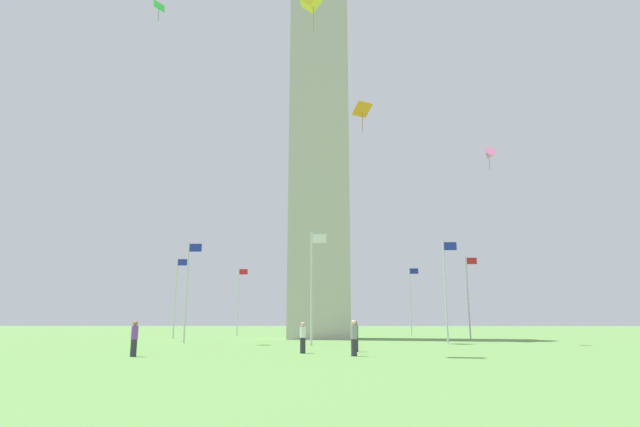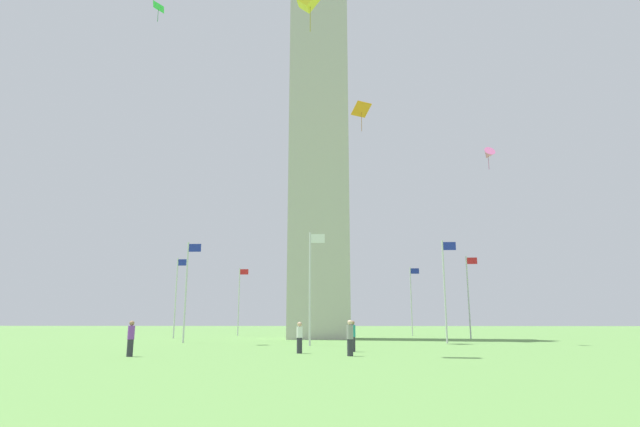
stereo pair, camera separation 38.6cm
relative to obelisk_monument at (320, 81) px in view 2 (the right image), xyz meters
The scene contains 17 objects.
ground_plane 26.89m from the obelisk_monument, ahead, with size 260.00×260.00×0.00m, color #609347.
obelisk_monument is the anchor object (origin of this frame).
flagpole_n 26.78m from the obelisk_monument, ahead, with size 1.12×0.14×7.90m.
flagpole_ne 26.77m from the obelisk_monument, 44.83° to the left, with size 1.12×0.14×7.90m.
flagpole_e 26.75m from the obelisk_monument, 89.76° to the left, with size 1.12×0.14×7.90m.
flagpole_se 26.73m from the obelisk_monument, 134.83° to the left, with size 1.12×0.14×7.90m.
flagpole_s 26.72m from the obelisk_monument, behind, with size 1.12×0.14×7.90m.
flagpole_sw 26.73m from the obelisk_monument, 134.83° to the right, with size 1.12×0.14×7.90m.
flagpole_w 26.75m from the obelisk_monument, 89.76° to the right, with size 1.12×0.14×7.90m.
flagpole_nw 26.77m from the obelisk_monument, 44.83° to the right, with size 1.12×0.14×7.90m.
person_teal_shirt 33.65m from the obelisk_monument, 82.28° to the right, with size 0.32×0.32×1.69m.
person_purple_shirt 37.35m from the obelisk_monument, 107.03° to the right, with size 0.32×0.32×1.68m.
person_gray_shirt 36.00m from the obelisk_monument, 83.80° to the right, with size 0.32×0.32×1.71m.
person_white_shirt 34.58m from the obelisk_monument, 89.91° to the right, with size 0.32×0.32×1.61m.
kite_green_diamond 17.75m from the obelisk_monument, 140.57° to the right, with size 1.23×1.29×1.70m.
kite_pink_delta 21.92m from the obelisk_monument, 40.19° to the right, with size 1.06×1.26×1.80m.
kite_orange_diamond 13.14m from the obelisk_monument, 67.93° to the right, with size 1.82×1.73×2.42m.
Camera 2 is at (2.47, -50.04, 1.66)m, focal length 28.38 mm.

